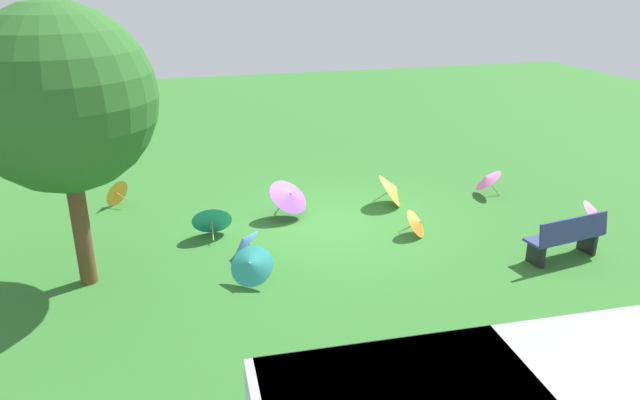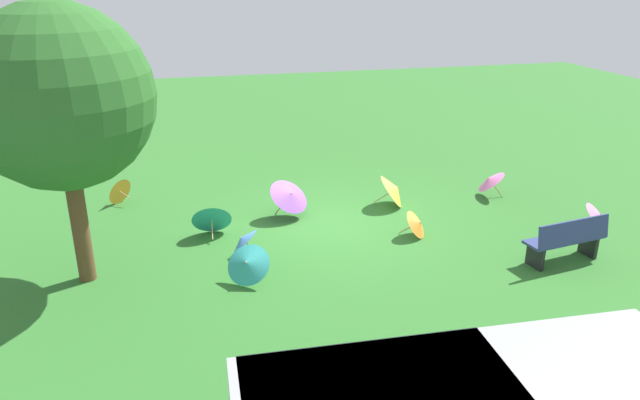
% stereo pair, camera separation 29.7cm
% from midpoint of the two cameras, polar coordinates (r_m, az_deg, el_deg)
% --- Properties ---
extents(ground, '(40.00, 40.00, 0.00)m').
position_cam_midpoint_polar(ground, '(12.82, -0.00, -2.35)').
color(ground, '#2D6B28').
extents(park_bench, '(1.65, 0.71, 0.90)m').
position_cam_midpoint_polar(park_bench, '(11.97, 21.92, -3.32)').
color(park_bench, navy).
rests_on(park_bench, ground).
extents(shade_tree, '(2.99, 2.99, 4.74)m').
position_cam_midpoint_polar(shade_tree, '(10.33, -24.33, 8.77)').
color(shade_tree, brown).
rests_on(shade_tree, ground).
extents(parasol_teal_0, '(0.99, 0.95, 0.71)m').
position_cam_midpoint_polar(parasol_teal_0, '(10.36, -7.47, -6.15)').
color(parasol_teal_0, tan).
rests_on(parasol_teal_0, ground).
extents(parasol_pink_1, '(0.88, 0.92, 0.70)m').
position_cam_midpoint_polar(parasol_pink_1, '(14.87, 15.13, 1.99)').
color(parasol_pink_1, tan).
rests_on(parasol_pink_1, ground).
extents(parasol_purple_0, '(1.19, 1.17, 0.87)m').
position_cam_midpoint_polar(parasol_purple_0, '(12.98, -3.60, 0.46)').
color(parasol_purple_0, tan).
rests_on(parasol_purple_0, ground).
extents(parasol_teal_2, '(0.85, 0.79, 0.77)m').
position_cam_midpoint_polar(parasol_teal_2, '(12.38, -11.02, -1.71)').
color(parasol_teal_2, tan).
rests_on(parasol_teal_2, ground).
extents(parasol_orange_1, '(0.73, 0.77, 0.58)m').
position_cam_midpoint_polar(parasol_orange_1, '(12.32, 8.70, -2.15)').
color(parasol_orange_1, tan).
rests_on(parasol_orange_1, ground).
extents(parasol_blue_2, '(0.73, 0.78, 0.60)m').
position_cam_midpoint_polar(parasol_blue_2, '(11.40, -7.99, -3.87)').
color(parasol_blue_2, tan).
rests_on(parasol_blue_2, ground).
extents(parasol_yellow_4, '(0.88, 1.01, 0.81)m').
position_cam_midpoint_polar(parasol_yellow_4, '(13.80, 6.39, 1.06)').
color(parasol_yellow_4, tan).
rests_on(parasol_yellow_4, ground).
extents(parasol_orange_3, '(0.68, 0.69, 0.65)m').
position_cam_midpoint_polar(parasol_orange_3, '(14.57, -19.61, 0.70)').
color(parasol_orange_3, tan).
rests_on(parasol_orange_3, ground).
extents(parasol_pink_2, '(0.83, 0.83, 0.60)m').
position_cam_midpoint_polar(parasol_pink_2, '(13.80, 24.31, -1.09)').
color(parasol_pink_2, tan).
rests_on(parasol_pink_2, ground).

